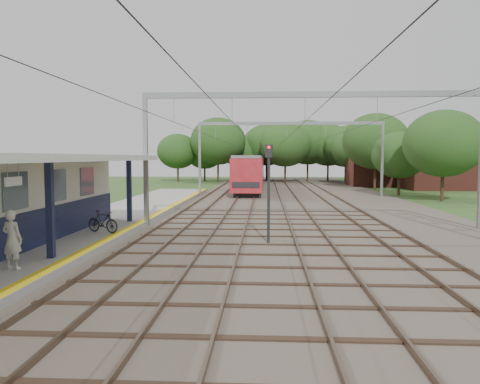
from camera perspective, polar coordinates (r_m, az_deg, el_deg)
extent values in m
plane|color=#2D4C1E|center=(9.80, -4.47, -17.88)|extent=(160.00, 160.00, 0.00)
cube|color=#473D33|center=(39.26, 7.19, -1.11)|extent=(18.00, 90.00, 0.10)
cube|color=gray|center=(24.84, -17.49, -4.08)|extent=(5.00, 52.00, 0.35)
cube|color=yellow|center=(24.12, -12.48, -3.80)|extent=(0.45, 52.00, 0.01)
cube|color=#121739|center=(18.30, -24.65, -4.43)|extent=(0.06, 18.00, 1.40)
cube|color=slate|center=(18.14, -24.77, 0.26)|extent=(0.05, 16.00, 1.30)
cube|color=#121739|center=(16.69, -22.15, -2.05)|extent=(0.22, 0.22, 3.20)
cube|color=#121739|center=(25.09, -13.36, 0.16)|extent=(0.22, 0.22, 3.20)
cube|color=white|center=(14.88, -25.90, 1.17)|extent=(0.06, 0.85, 0.26)
cube|color=brown|center=(39.53, -4.78, -0.87)|extent=(0.07, 88.00, 0.15)
cube|color=brown|center=(39.35, -2.71, -0.88)|extent=(0.07, 88.00, 0.15)
cube|color=brown|center=(39.23, -0.44, -0.89)|extent=(0.07, 88.00, 0.15)
cube|color=brown|center=(39.16, 1.66, -0.90)|extent=(0.07, 88.00, 0.15)
cube|color=brown|center=(39.17, 4.97, -0.92)|extent=(0.07, 88.00, 0.15)
cube|color=brown|center=(39.24, 7.07, -0.92)|extent=(0.07, 88.00, 0.15)
cube|color=brown|center=(39.45, 10.21, -0.93)|extent=(0.07, 88.00, 0.15)
cube|color=brown|center=(39.65, 12.27, -0.94)|extent=(0.07, 88.00, 0.15)
cube|color=gray|center=(24.79, -11.42, 3.73)|extent=(0.22, 0.22, 7.00)
cube|color=gray|center=(24.31, 8.67, 11.67)|extent=(17.00, 0.20, 0.30)
cube|color=gray|center=(44.43, -4.92, 3.99)|extent=(0.22, 0.22, 7.00)
cube|color=gray|center=(45.29, 16.95, 3.82)|extent=(0.22, 0.22, 7.00)
cube|color=gray|center=(44.16, 6.16, 8.33)|extent=(17.00, 0.20, 0.30)
cylinder|color=black|center=(39.32, -3.79, 6.88)|extent=(0.02, 88.00, 0.02)
cylinder|color=black|center=(39.07, 0.62, 6.90)|extent=(0.02, 88.00, 0.02)
cylinder|color=black|center=(39.08, 6.08, 6.88)|extent=(0.02, 88.00, 0.02)
cylinder|color=black|center=(39.43, 11.35, 6.80)|extent=(0.02, 88.00, 0.02)
cylinder|color=#382619|center=(70.92, -5.97, 2.40)|extent=(0.28, 0.28, 2.88)
ellipsoid|color=#234117|center=(70.90, -5.99, 5.25)|extent=(6.72, 6.72, 5.76)
cylinder|color=#382619|center=(72.22, -1.01, 2.32)|extent=(0.28, 0.28, 2.52)
ellipsoid|color=#234117|center=(72.18, -1.01, 4.76)|extent=(5.88, 5.88, 5.04)
cylinder|color=#382619|center=(69.03, 3.79, 2.52)|extent=(0.28, 0.28, 3.24)
ellipsoid|color=#234117|center=(69.02, 3.81, 5.81)|extent=(7.56, 7.56, 6.48)
cylinder|color=#382619|center=(71.35, 8.60, 2.32)|extent=(0.28, 0.28, 2.70)
ellipsoid|color=#234117|center=(71.32, 8.63, 4.97)|extent=(6.30, 6.30, 5.40)
cylinder|color=#382619|center=(48.89, 18.90, 1.17)|extent=(0.28, 0.28, 2.52)
ellipsoid|color=#234117|center=(48.84, 18.99, 4.78)|extent=(5.88, 5.88, 5.04)
cylinder|color=#382619|center=(64.52, 15.48, 2.09)|extent=(0.28, 0.28, 2.88)
ellipsoid|color=#234117|center=(64.49, 15.54, 5.22)|extent=(6.72, 6.72, 5.76)
cube|color=brown|center=(58.46, 22.94, 2.50)|extent=(7.00, 6.00, 4.50)
cube|color=maroon|center=(58.47, 23.03, 5.59)|extent=(4.99, 6.12, 4.99)
cube|color=brown|center=(62.77, 16.78, 2.98)|extent=(8.00, 6.00, 5.00)
cube|color=maroon|center=(62.80, 16.85, 6.08)|extent=(5.52, 6.12, 5.52)
imported|color=beige|center=(15.57, -26.03, -5.22)|extent=(0.73, 0.55, 1.79)
imported|color=black|center=(21.62, -16.39, -3.49)|extent=(1.70, 1.04, 0.99)
cube|color=black|center=(49.42, 1.14, 0.34)|extent=(2.26, 16.15, 0.44)
cube|color=#A71921|center=(49.33, 1.14, 2.38)|extent=(2.83, 17.55, 3.06)
cube|color=black|center=(49.32, 1.14, 2.74)|extent=(2.87, 16.15, 0.88)
cube|color=slate|center=(49.30, 1.14, 4.29)|extent=(2.60, 17.55, 0.28)
cube|color=black|center=(67.53, 1.68, 1.38)|extent=(2.26, 16.15, 0.44)
cube|color=#A71921|center=(67.47, 1.68, 2.88)|extent=(2.83, 17.55, 3.06)
cube|color=black|center=(67.46, 1.68, 3.14)|extent=(2.87, 16.15, 0.88)
cube|color=slate|center=(67.45, 1.68, 4.28)|extent=(2.60, 17.55, 0.28)
cylinder|color=black|center=(19.57, 3.51, -0.93)|extent=(0.14, 0.14, 3.85)
cube|color=black|center=(19.50, 3.53, 5.01)|extent=(0.32, 0.22, 0.53)
sphere|color=red|center=(19.40, 3.54, 5.45)|extent=(0.13, 0.13, 0.13)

